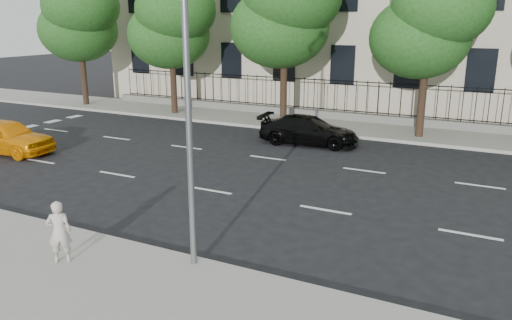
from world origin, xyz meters
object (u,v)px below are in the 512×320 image
at_px(black_sedan, 309,130).
at_px(woman_near, 59,232).
at_px(street_light, 200,35).
at_px(yellow_taxi, 6,136).

xyz_separation_m(black_sedan, woman_near, (-0.87, -13.54, 0.23)).
relative_size(street_light, black_sedan, 1.79).
xyz_separation_m(street_light, black_sedan, (-1.86, 11.73, -4.50)).
distance_m(yellow_taxi, black_sedan, 13.03).
bearing_deg(black_sedan, yellow_taxi, 118.87).
relative_size(yellow_taxi, black_sedan, 0.95).
relative_size(street_light, woman_near, 5.51).
height_order(yellow_taxi, woman_near, woman_near).
distance_m(street_light, yellow_taxi, 14.25).
relative_size(street_light, yellow_taxi, 1.89).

